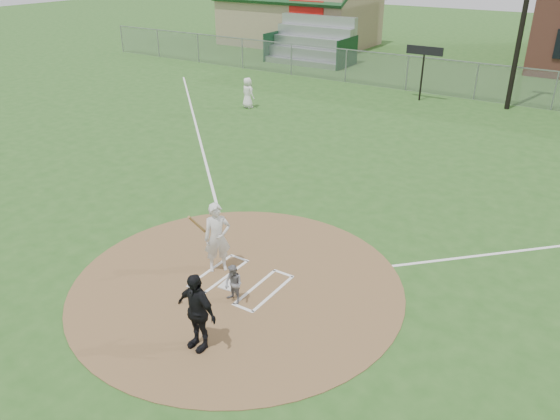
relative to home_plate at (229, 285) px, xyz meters
The scene contains 13 objects.
ground 0.21m from the home_plate, 53.09° to the left, with size 140.00×140.00×0.00m, color #28541C.
dirt_circle 0.21m from the home_plate, 53.09° to the left, with size 8.40×8.40×0.02m, color brown.
home_plate is the anchor object (origin of this frame).
foul_line_third 12.76m from the home_plate, 134.06° to the left, with size 0.10×24.00×0.01m, color white.
catcher 0.86m from the home_plate, 43.23° to the right, with size 0.49×0.38×1.00m, color slate.
umpire 2.51m from the home_plate, 68.54° to the right, with size 1.06×0.44×1.81m, color black.
ondeck_player 16.90m from the home_plate, 124.20° to the left, with size 0.77×0.50×1.58m, color white.
batters_boxes 0.34m from the home_plate, 68.34° to the left, with size 2.08×1.88×0.01m.
batter_at_plate 1.28m from the home_plate, 146.46° to the left, with size 0.81×1.11×1.90m.
outfield_fence 22.19m from the home_plate, 89.67° to the left, with size 56.08×0.08×2.03m.
bleachers 29.38m from the home_plate, 116.02° to the left, with size 6.08×3.20×3.20m.
clubhouse 37.74m from the home_plate, 118.32° to the left, with size 12.20×8.71×6.23m.
scoreboard_sign 20.64m from the home_plate, 96.65° to the left, with size 2.00×0.10×2.93m.
Camera 1 is at (7.22, -9.20, 7.79)m, focal length 35.00 mm.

